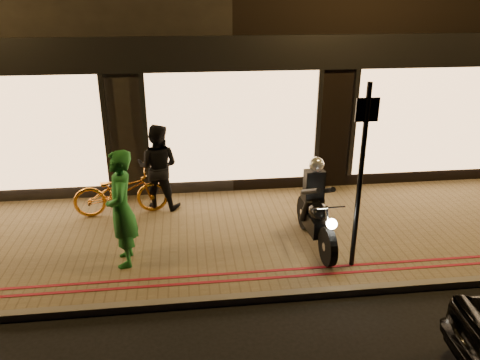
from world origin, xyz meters
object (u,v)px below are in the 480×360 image
Objects in this scene: sign_post at (361,170)px; bicycle_gold at (121,191)px; motorcycle at (316,212)px; person_green at (121,209)px.

bicycle_gold is at bearing 148.46° from sign_post.
sign_post is 1.62× the size of bicycle_gold.
person_green is at bearing -178.36° from motorcycle.
motorcycle is 1.38m from sign_post.
motorcycle reaches higher than bicycle_gold.
sign_post reaches higher than motorcycle.
sign_post reaches higher than person_green.
person_green is (-3.26, -0.23, 0.36)m from motorcycle.
sign_post is at bearing -63.57° from motorcycle.
person_green reaches higher than motorcycle.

